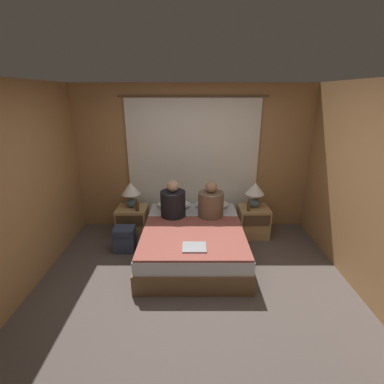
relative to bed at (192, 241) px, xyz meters
name	(u,v)px	position (x,y,z in m)	size (l,w,h in m)	color
ground_plane	(192,291)	(0.00, -0.85, -0.23)	(16.00, 16.00, 0.00)	#564C47
wall_back	(192,159)	(0.00, 1.07, 1.02)	(4.17, 0.06, 2.50)	#A37547
wall_left	(5,198)	(-2.06, -0.85, 1.02)	(0.06, 3.90, 2.50)	#A37547
wall_right	(379,198)	(2.06, -0.85, 1.02)	(0.06, 3.90, 2.50)	#A37547
curtain_panel	(192,166)	(0.00, 1.01, 0.92)	(2.44, 0.02, 2.30)	silver
bed	(192,241)	(0.00, 0.00, 0.00)	(1.49, 1.91, 0.46)	brown
nightstand_left	(132,221)	(-1.04, 0.63, 0.03)	(0.50, 0.46, 0.51)	tan
nightstand_right	(252,221)	(1.04, 0.63, 0.03)	(0.50, 0.46, 0.51)	tan
lamp_left	(130,191)	(-1.04, 0.67, 0.56)	(0.32, 0.32, 0.44)	slate
lamp_right	(254,191)	(1.04, 0.67, 0.56)	(0.32, 0.32, 0.44)	slate
pillow_left	(173,204)	(-0.33, 0.75, 0.29)	(0.60, 0.33, 0.12)	white
pillow_right	(211,204)	(0.33, 0.75, 0.29)	(0.60, 0.33, 0.12)	white
blanket_on_bed	(192,236)	(0.00, -0.30, 0.25)	(1.43, 1.24, 0.03)	#994C42
person_left_in_bed	(172,203)	(-0.32, 0.35, 0.48)	(0.39, 0.39, 0.61)	black
person_right_in_bed	(210,203)	(0.28, 0.35, 0.47)	(0.40, 0.40, 0.60)	brown
beer_bottle_on_left_stand	(136,206)	(-0.92, 0.50, 0.36)	(0.07, 0.07, 0.21)	#513819
beer_bottle_on_right_stand	(248,206)	(0.91, 0.50, 0.36)	(0.06, 0.06, 0.22)	#513819
laptop_on_bed	(193,247)	(0.01, -0.64, 0.27)	(0.30, 0.25, 0.02)	#9EA0A5
backpack_on_floor	(124,238)	(-1.06, 0.11, -0.01)	(0.31, 0.29, 0.39)	#333D56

